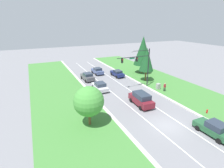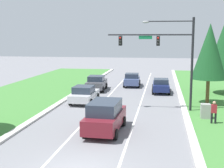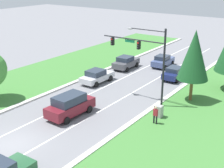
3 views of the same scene
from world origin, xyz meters
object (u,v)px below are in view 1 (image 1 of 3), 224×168
traffic_signal_mast (140,63)px  burgundy_suv (141,99)px  conifer_near_right_tree (143,51)px  pedestrian (165,87)px  forest_sedan (214,129)px  oak_near_left_tree (89,101)px  graphite_sedan (88,77)px  silver_sedan (100,86)px  navy_sedan (117,73)px  conifer_far_right_tree (147,59)px  slate_blue_sedan (97,71)px  utility_cabinet (158,87)px  fire_hydrant (207,111)px

traffic_signal_mast → burgundy_suv: bearing=-120.7°
traffic_signal_mast → conifer_near_right_tree: conifer_near_right_tree is taller
traffic_signal_mast → pedestrian: bearing=-49.0°
forest_sedan → oak_near_left_tree: 15.16m
graphite_sedan → pedestrian: 16.92m
silver_sedan → navy_sedan: bearing=43.9°
traffic_signal_mast → navy_sedan: bearing=93.3°
silver_sedan → conifer_far_right_tree: bearing=6.3°
burgundy_suv → forest_sedan: burgundy_suv is taller
slate_blue_sedan → conifer_far_right_tree: conifer_far_right_tree is taller
oak_near_left_tree → conifer_far_right_tree: (16.94, 11.80, 1.54)m
silver_sedan → graphite_sedan: bearing=93.1°
slate_blue_sedan → traffic_signal_mast: bearing=-74.3°
slate_blue_sedan → utility_cabinet: slate_blue_sedan is taller
pedestrian → silver_sedan: bearing=-25.3°
navy_sedan → utility_cabinet: navy_sedan is taller
utility_cabinet → pedestrian: (0.39, -1.38, 0.34)m
traffic_signal_mast → graphite_sedan: size_ratio=1.68×
forest_sedan → slate_blue_sedan: size_ratio=1.04×
silver_sedan → forest_sedan: forest_sedan is taller
fire_hydrant → conifer_near_right_tree: (3.37, 21.64, 5.44)m
burgundy_suv → conifer_far_right_tree: size_ratio=0.67×
slate_blue_sedan → pedestrian: pedestrian is taller
slate_blue_sedan → silver_sedan: bearing=-110.4°
traffic_signal_mast → silver_sedan: traffic_signal_mast is taller
utility_cabinet → conifer_near_right_tree: (3.58, 10.96, 5.19)m
traffic_signal_mast → utility_cabinet: size_ratio=6.53×
graphite_sedan → pedestrian: size_ratio=2.72×
traffic_signal_mast → conifer_near_right_tree: bearing=52.8°
navy_sedan → utility_cabinet: size_ratio=3.76×
burgundy_suv → forest_sedan: 10.69m
utility_cabinet → fire_hydrant: bearing=-88.9°
burgundy_suv → pedestrian: size_ratio=2.92×
graphite_sedan → fire_hydrant: 24.60m
slate_blue_sedan → fire_hydrant: slate_blue_sedan is taller
burgundy_suv → slate_blue_sedan: burgundy_suv is taller
burgundy_suv → oak_near_left_tree: size_ratio=0.94×
graphite_sedan → fire_hydrant: bearing=-66.2°
conifer_near_right_tree → pedestrian: bearing=-104.5°
forest_sedan → conifer_far_right_tree: size_ratio=0.60×
pedestrian → oak_near_left_tree: oak_near_left_tree is taller
traffic_signal_mast → fire_hydrant: size_ratio=11.04×
silver_sedan → pedestrian: pedestrian is taller
forest_sedan → oak_near_left_tree: size_ratio=0.85×
navy_sedan → pedestrian: bearing=-74.2°
navy_sedan → slate_blue_sedan: 5.39m
pedestrian → forest_sedan: bearing=75.8°
silver_sedan → oak_near_left_tree: size_ratio=0.88×
utility_cabinet → conifer_near_right_tree: bearing=71.9°
forest_sedan → slate_blue_sedan: 29.72m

